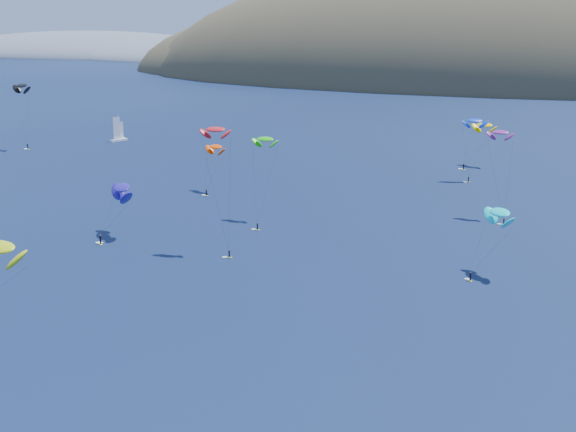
# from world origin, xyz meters

# --- Properties ---
(island) EXTENTS (730.00, 300.00, 210.00)m
(island) POSITION_xyz_m (39.40, 562.36, -10.74)
(island) COLOR #3D3526
(island) RESTS_ON ground
(headland) EXTENTS (460.00, 250.00, 60.00)m
(headland) POSITION_xyz_m (-445.26, 750.08, -3.36)
(headland) COLOR slate
(headland) RESTS_ON ground
(sailboat) EXTENTS (9.18, 8.49, 10.96)m
(sailboat) POSITION_xyz_m (-111.07, 203.20, 0.92)
(sailboat) COLOR white
(sailboat) RESTS_ON ground
(kitesurfer_1) EXTENTS (8.27, 10.94, 14.73)m
(kitesurfer_1) POSITION_xyz_m (-38.37, 134.20, 12.61)
(kitesurfer_1) COLOR #D1F21A
(kitesurfer_1) RESTS_ON ground
(kitesurfer_3) EXTENTS (7.01, 14.06, 21.56)m
(kitesurfer_3) POSITION_xyz_m (-14.27, 110.18, 19.61)
(kitesurfer_3) COLOR #D1F21A
(kitesurfer_3) RESTS_ON ground
(kitesurfer_4) EXTENTS (8.05, 7.30, 20.15)m
(kitesurfer_4) POSITION_xyz_m (29.23, 173.38, 18.02)
(kitesurfer_4) COLOR #D1F21A
(kitesurfer_4) RESTS_ON ground
(kitesurfer_5) EXTENTS (9.03, 12.26, 14.73)m
(kitesurfer_5) POSITION_xyz_m (43.96, 84.15, 12.24)
(kitesurfer_5) COLOR #D1F21A
(kitesurfer_5) RESTS_ON ground
(kitesurfer_6) EXTENTS (6.80, 10.79, 22.86)m
(kitesurfer_6) POSITION_xyz_m (39.85, 130.67, 21.00)
(kitesurfer_6) COLOR #D1F21A
(kitesurfer_6) RESTS_ON ground
(kitesurfer_9) EXTENTS (9.01, 7.66, 27.81)m
(kitesurfer_9) POSITION_xyz_m (-14.59, 81.52, 25.90)
(kitesurfer_9) COLOR #D1F21A
(kitesurfer_9) RESTS_ON ground
(kitesurfer_10) EXTENTS (11.22, 15.88, 13.94)m
(kitesurfer_10) POSITION_xyz_m (-39.94, 85.16, 10.88)
(kitesurfer_10) COLOR #D1F21A
(kitesurfer_10) RESTS_ON ground
(kitesurfer_11) EXTENTS (10.65, 14.21, 15.99)m
(kitesurfer_11) POSITION_xyz_m (29.83, 198.21, 13.46)
(kitesurfer_11) COLOR #D1F21A
(kitesurfer_11) RESTS_ON ground
(kitesurfer_12) EXTENTS (10.69, 7.86, 25.90)m
(kitesurfer_12) POSITION_xyz_m (-135.50, 178.01, 23.14)
(kitesurfer_12) COLOR #D1F21A
(kitesurfer_12) RESTS_ON ground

